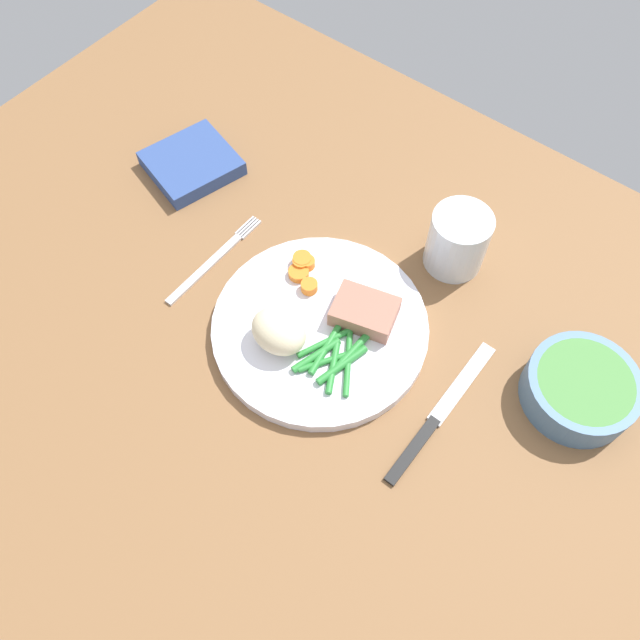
% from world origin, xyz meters
% --- Properties ---
extents(dining_table, '(1.20, 0.90, 0.02)m').
position_xyz_m(dining_table, '(0.00, 0.00, 0.01)').
color(dining_table, brown).
rests_on(dining_table, ground).
extents(dinner_plate, '(0.26, 0.26, 0.02)m').
position_xyz_m(dinner_plate, '(0.01, 0.01, 0.03)').
color(dinner_plate, white).
rests_on(dinner_plate, dining_table).
extents(meat_portion, '(0.08, 0.07, 0.02)m').
position_xyz_m(meat_portion, '(0.05, 0.05, 0.05)').
color(meat_portion, '#A86B56').
rests_on(meat_portion, dinner_plate).
extents(mashed_potatoes, '(0.07, 0.05, 0.05)m').
position_xyz_m(mashed_potatoes, '(-0.01, -0.03, 0.06)').
color(mashed_potatoes, beige).
rests_on(mashed_potatoes, dinner_plate).
extents(carrot_slices, '(0.05, 0.05, 0.01)m').
position_xyz_m(carrot_slices, '(-0.05, 0.06, 0.04)').
color(carrot_slices, orange).
rests_on(carrot_slices, dinner_plate).
extents(green_beans, '(0.08, 0.09, 0.01)m').
position_xyz_m(green_beans, '(0.05, -0.01, 0.04)').
color(green_beans, '#2D8C38').
rests_on(green_beans, dinner_plate).
extents(fork, '(0.01, 0.17, 0.00)m').
position_xyz_m(fork, '(-0.16, 0.01, 0.02)').
color(fork, silver).
rests_on(fork, dining_table).
extents(knife, '(0.02, 0.21, 0.01)m').
position_xyz_m(knife, '(0.18, 0.01, 0.02)').
color(knife, black).
rests_on(knife, dining_table).
extents(water_glass, '(0.07, 0.07, 0.08)m').
position_xyz_m(water_glass, '(0.08, 0.20, 0.05)').
color(water_glass, silver).
rests_on(water_glass, dining_table).
extents(salad_bowl, '(0.12, 0.12, 0.04)m').
position_xyz_m(salad_bowl, '(0.29, 0.12, 0.04)').
color(salad_bowl, '#4C7299').
rests_on(salad_bowl, dining_table).
extents(napkin, '(0.13, 0.14, 0.02)m').
position_xyz_m(napkin, '(-0.29, 0.11, 0.03)').
color(napkin, '#334C8C').
rests_on(napkin, dining_table).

